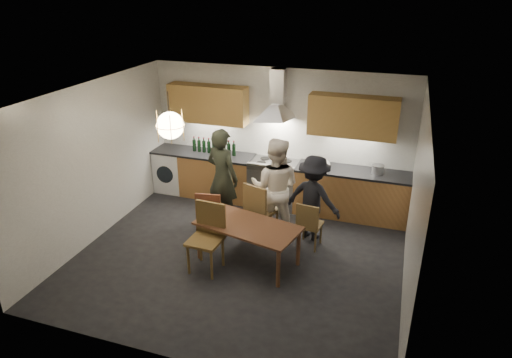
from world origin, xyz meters
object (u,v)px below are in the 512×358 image
(person_right, at_px, (313,198))
(mixing_bowl, at_px, (321,165))
(dining_table, at_px, (248,229))
(chair_front, at_px, (208,232))
(person_left, at_px, (222,177))
(stock_pot, at_px, (378,169))
(wine_bottles, at_px, (214,146))
(person_mid, at_px, (275,187))
(chair_back_left, at_px, (210,213))

(person_right, xyz_separation_m, mixing_bowl, (-0.07, 0.97, 0.21))
(dining_table, height_order, mixing_bowl, mixing_bowl)
(chair_front, distance_m, person_left, 1.43)
(stock_pot, xyz_separation_m, wine_bottles, (-3.15, 0.03, 0.08))
(person_left, bearing_deg, dining_table, 146.72)
(person_right, bearing_deg, stock_pot, -118.05)
(dining_table, distance_m, person_left, 1.38)
(chair_front, relative_size, person_right, 0.71)
(person_mid, distance_m, wine_bottles, 1.93)
(chair_front, bearing_deg, wine_bottles, 114.22)
(chair_front, relative_size, wine_bottles, 1.14)
(mixing_bowl, relative_size, stock_pot, 1.62)
(mixing_bowl, bearing_deg, dining_table, -109.18)
(mixing_bowl, bearing_deg, stock_pot, 1.81)
(chair_back_left, xyz_separation_m, mixing_bowl, (1.50, 1.63, 0.42))
(dining_table, height_order, person_mid, person_mid)
(chair_back_left, relative_size, person_mid, 0.53)
(person_right, xyz_separation_m, stock_pot, (0.94, 1.00, 0.24))
(wine_bottles, bearing_deg, person_right, -24.88)
(chair_back_left, xyz_separation_m, stock_pot, (2.51, 1.67, 0.45))
(chair_back_left, height_order, chair_front, chair_front)
(person_right, bearing_deg, chair_back_left, 37.99)
(dining_table, xyz_separation_m, chair_back_left, (-0.80, 0.39, -0.05))
(person_mid, relative_size, wine_bottles, 1.89)
(chair_front, bearing_deg, mixing_bowl, 65.64)
(person_mid, distance_m, stock_pot, 1.91)
(chair_front, height_order, mixing_bowl, chair_front)
(mixing_bowl, bearing_deg, wine_bottles, 178.46)
(mixing_bowl, xyz_separation_m, wine_bottles, (-2.14, 0.06, 0.11))
(dining_table, distance_m, person_right, 1.32)
(mixing_bowl, bearing_deg, person_mid, -118.34)
(dining_table, bearing_deg, stock_pot, 63.09)
(chair_front, distance_m, stock_pot, 3.28)
(person_left, height_order, wine_bottles, person_left)
(chair_back_left, distance_m, chair_front, 0.75)
(chair_back_left, relative_size, mixing_bowl, 2.70)
(chair_front, relative_size, person_mid, 0.61)
(dining_table, relative_size, person_mid, 0.98)
(person_mid, relative_size, mixing_bowl, 5.10)
(chair_back_left, relative_size, person_left, 0.52)
(chair_back_left, distance_m, wine_bottles, 1.88)
(wine_bottles, bearing_deg, chair_back_left, -69.39)
(dining_table, distance_m, wine_bottles, 2.57)
(mixing_bowl, distance_m, wine_bottles, 2.14)
(mixing_bowl, xyz_separation_m, stock_pot, (1.01, 0.03, 0.03))
(person_right, relative_size, stock_pot, 7.04)
(person_mid, height_order, person_right, person_mid)
(chair_back_left, height_order, person_mid, person_mid)
(wine_bottles, bearing_deg, mixing_bowl, -1.54)
(mixing_bowl, bearing_deg, person_left, -147.95)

